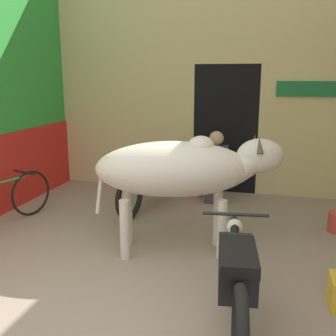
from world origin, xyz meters
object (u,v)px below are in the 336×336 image
Objects in this scene: motorcycle_near at (236,275)px; plastic_stool at (195,184)px; cow at (183,170)px; shopkeeper_seated at (215,165)px; motorcycle_far at (152,179)px; bicycle at (2,201)px.

motorcycle_near reaches higher than plastic_stool.
cow is 1.99m from shopkeeper_seated.
motorcycle_far reaches higher than plastic_stool.
bicycle is at bearing -146.04° from shopkeeper_seated.
bicycle is (-1.73, -1.26, -0.10)m from motorcycle_far.
shopkeeper_seated is 2.93× the size of plastic_stool.
motorcycle_near is at bearing -60.80° from motorcycle_far.
shopkeeper_seated is (0.10, 1.96, -0.37)m from cow.
cow is at bearing -92.93° from shopkeeper_seated.
cow is 1.10× the size of motorcycle_far.
cow is 1.74m from motorcycle_far.
plastic_stool is (-0.36, 0.17, -0.39)m from shopkeeper_seated.
motorcycle_near is 3.12m from motorcycle_far.
cow is at bearing 119.39° from motorcycle_near.
cow is 1.88× the size of shopkeeper_seated.
motorcycle_near is 5.01× the size of plastic_stool.
motorcycle_near reaches higher than bicycle.
shopkeeper_seated reaches higher than plastic_stool.
bicycle is at bearing -139.50° from plastic_stool.
motorcycle_far is 0.90m from plastic_stool.
plastic_stool is at bearing 40.50° from bicycle.
motorcycle_near is 1.71× the size of shopkeeper_seated.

